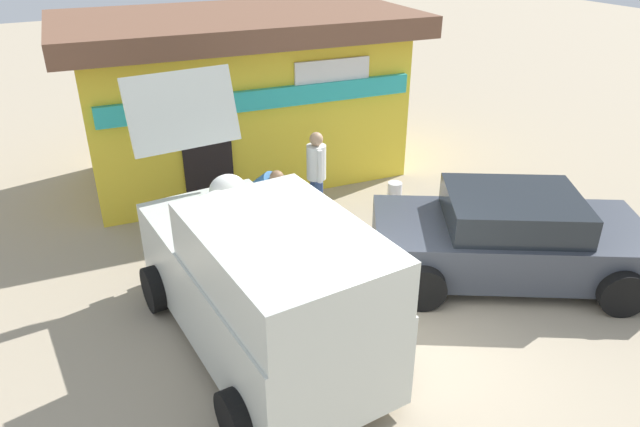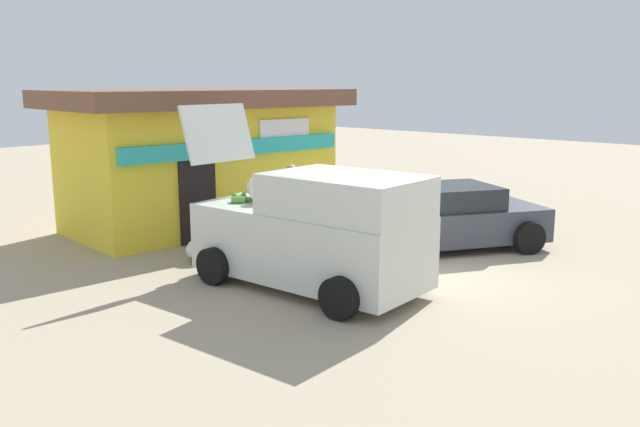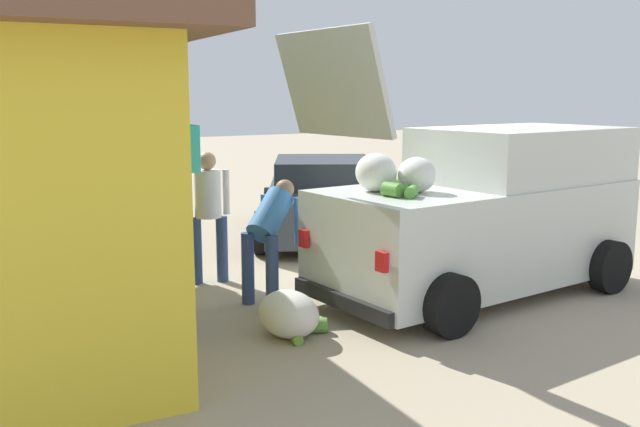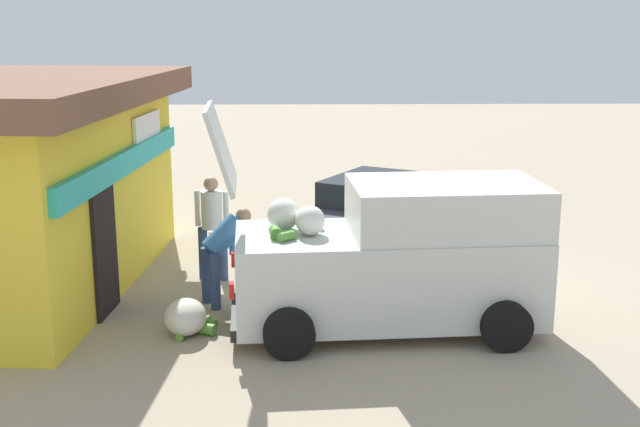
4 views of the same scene
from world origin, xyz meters
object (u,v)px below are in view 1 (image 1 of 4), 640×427
object	(u,v)px
delivery_van	(261,281)
paint_bucket	(395,191)
customer_bending	(261,197)
storefront_bar	(241,94)
unloaded_banana_pile	(187,238)
vendor_standing	(316,171)
parked_sedan	(508,237)

from	to	relation	value
delivery_van	paint_bucket	bearing A→B (deg)	36.25
customer_bending	paint_bucket	bearing A→B (deg)	8.29
storefront_bar	paint_bucket	size ratio (longest dim) A/B	20.40
customer_bending	unloaded_banana_pile	distance (m)	1.42
vendor_standing	customer_bending	size ratio (longest dim) A/B	1.20
storefront_bar	unloaded_banana_pile	world-z (taller)	storefront_bar
parked_sedan	customer_bending	xyz separation A→B (m)	(-2.98, 2.58, 0.24)
vendor_standing	storefront_bar	bearing A→B (deg)	96.14
delivery_van	storefront_bar	bearing A→B (deg)	71.47
storefront_bar	parked_sedan	distance (m)	6.15
storefront_bar	parked_sedan	world-z (taller)	storefront_bar
delivery_van	unloaded_banana_pile	world-z (taller)	delivery_van
parked_sedan	delivery_van	bearing A→B (deg)	178.49
vendor_standing	unloaded_banana_pile	bearing A→B (deg)	177.43
delivery_van	customer_bending	distance (m)	2.67
customer_bending	paint_bucket	world-z (taller)	customer_bending
parked_sedan	customer_bending	world-z (taller)	customer_bending
storefront_bar	delivery_van	size ratio (longest dim) A/B	1.58
paint_bucket	parked_sedan	bearing A→B (deg)	-89.60
storefront_bar	parked_sedan	bearing A→B (deg)	-69.52
storefront_bar	paint_bucket	world-z (taller)	storefront_bar
delivery_van	paint_bucket	size ratio (longest dim) A/B	12.88
parked_sedan	unloaded_banana_pile	xyz separation A→B (m)	(-4.17, 2.97, -0.42)
storefront_bar	parked_sedan	xyz separation A→B (m)	(2.12, -5.67, -1.08)
storefront_bar	vendor_standing	size ratio (longest dim) A/B	4.19
storefront_bar	customer_bending	distance (m)	3.32
parked_sedan	unloaded_banana_pile	size ratio (longest dim) A/B	5.43
vendor_standing	unloaded_banana_pile	xyz separation A→B (m)	(-2.36, 0.11, -0.78)
delivery_van	vendor_standing	world-z (taller)	delivery_van
storefront_bar	delivery_van	bearing A→B (deg)	-108.53
customer_bending	unloaded_banana_pile	size ratio (longest dim) A/B	1.76
parked_sedan	customer_bending	bearing A→B (deg)	139.15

